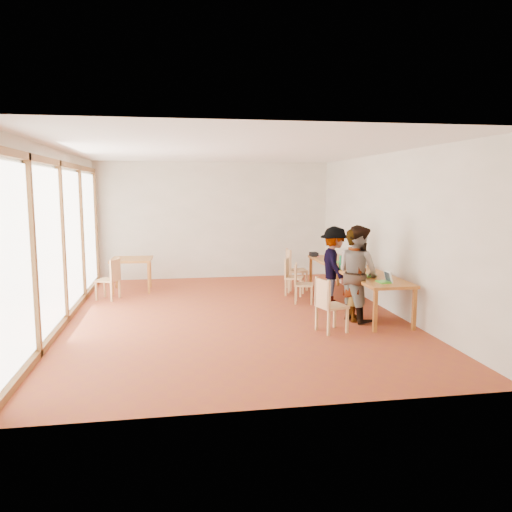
{
  "coord_description": "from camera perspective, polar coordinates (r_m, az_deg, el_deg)",
  "views": [
    {
      "loc": [
        -1.05,
        -8.95,
        2.34
      ],
      "look_at": [
        0.43,
        -0.01,
        1.1
      ],
      "focal_mm": 35.0,
      "sensor_mm": 36.0,
      "label": 1
    }
  ],
  "objects": [
    {
      "name": "ground",
      "position": [
        9.31,
        -2.66,
        -6.77
      ],
      "size": [
        8.0,
        8.0,
        0.0
      ],
      "primitive_type": "plane",
      "color": "#953D24",
      "rests_on": "ground"
    },
    {
      "name": "wall_back",
      "position": [
        13.02,
        -4.79,
        4.06
      ],
      "size": [
        6.0,
        0.1,
        3.0
      ],
      "primitive_type": "cube",
      "color": "beige",
      "rests_on": "ground"
    },
    {
      "name": "wall_front",
      "position": [
        5.13,
        2.52,
        -1.63
      ],
      "size": [
        6.0,
        0.1,
        3.0
      ],
      "primitive_type": "cube",
      "color": "beige",
      "rests_on": "ground"
    },
    {
      "name": "wall_right",
      "position": [
        9.86,
        14.88,
        2.65
      ],
      "size": [
        0.1,
        8.0,
        3.0
      ],
      "primitive_type": "cube",
      "color": "beige",
      "rests_on": "ground"
    },
    {
      "name": "window_wall",
      "position": [
        9.19,
        -21.38,
        2.01
      ],
      "size": [
        0.1,
        8.0,
        3.0
      ],
      "primitive_type": "cube",
      "color": "white",
      "rests_on": "ground"
    },
    {
      "name": "ceiling",
      "position": [
        9.04,
        -2.78,
        12.1
      ],
      "size": [
        6.0,
        8.0,
        0.04
      ],
      "primitive_type": "cube",
      "color": "white",
      "rests_on": "wall_back"
    },
    {
      "name": "communal_table",
      "position": [
        10.21,
        11.07,
        -1.59
      ],
      "size": [
        0.8,
        4.0,
        0.75
      ],
      "color": "#AD6126",
      "rests_on": "ground"
    },
    {
      "name": "side_table",
      "position": [
        11.69,
        -14.03,
        -0.66
      ],
      "size": [
        0.9,
        0.9,
        0.75
      ],
      "rotation": [
        0.0,
        0.0,
        -0.04
      ],
      "color": "#AD6126",
      "rests_on": "ground"
    },
    {
      "name": "chair_near",
      "position": [
        8.18,
        8.13,
        -4.93
      ],
      "size": [
        0.51,
        0.51,
        0.48
      ],
      "rotation": [
        0.0,
        0.0,
        0.28
      ],
      "color": "tan",
      "rests_on": "ground"
    },
    {
      "name": "chair_mid",
      "position": [
        10.22,
        5.01,
        -2.65
      ],
      "size": [
        0.47,
        0.47,
        0.43
      ],
      "rotation": [
        0.0,
        0.0,
        -0.29
      ],
      "color": "tan",
      "rests_on": "ground"
    },
    {
      "name": "chair_far",
      "position": [
        10.97,
        3.97,
        -1.89
      ],
      "size": [
        0.5,
        0.5,
        0.43
      ],
      "rotation": [
        0.0,
        0.0,
        -0.42
      ],
      "color": "tan",
      "rests_on": "ground"
    },
    {
      "name": "chair_empty",
      "position": [
        11.52,
        4.21,
        -1.04
      ],
      "size": [
        0.44,
        0.44,
        0.5
      ],
      "rotation": [
        0.0,
        0.0,
        -0.01
      ],
      "color": "tan",
      "rests_on": "ground"
    },
    {
      "name": "chair_spare",
      "position": [
        10.9,
        -16.19,
        -2.07
      ],
      "size": [
        0.53,
        0.53,
        0.46
      ],
      "rotation": [
        0.0,
        0.0,
        2.76
      ],
      "color": "tan",
      "rests_on": "ground"
    },
    {
      "name": "person_near",
      "position": [
        8.98,
        11.27,
        -2.12
      ],
      "size": [
        0.48,
        0.65,
        1.63
      ],
      "primitive_type": "imported",
      "rotation": [
        0.0,
        0.0,
        1.42
      ],
      "color": "gray",
      "rests_on": "ground"
    },
    {
      "name": "person_mid",
      "position": [
        8.99,
        11.55,
        -1.91
      ],
      "size": [
        0.89,
        1.0,
        1.7
      ],
      "primitive_type": "imported",
      "rotation": [
        0.0,
        0.0,
        1.93
      ],
      "color": "gray",
      "rests_on": "ground"
    },
    {
      "name": "person_far",
      "position": [
        10.21,
        8.93,
        -1.05
      ],
      "size": [
        0.63,
        1.04,
        1.57
      ],
      "primitive_type": "imported",
      "rotation": [
        0.0,
        0.0,
        1.52
      ],
      "color": "gray",
      "rests_on": "ground"
    },
    {
      "name": "laptop_near",
      "position": [
        8.72,
        14.61,
        -2.59
      ],
      "size": [
        0.22,
        0.26,
        0.2
      ],
      "rotation": [
        0.0,
        0.0,
        0.07
      ],
      "color": "green",
      "rests_on": "communal_table"
    },
    {
      "name": "laptop_mid",
      "position": [
        9.25,
        12.93,
        -1.96
      ],
      "size": [
        0.23,
        0.26,
        0.2
      ],
      "rotation": [
        0.0,
        0.0,
        -0.15
      ],
      "color": "green",
      "rests_on": "communal_table"
    },
    {
      "name": "laptop_far",
      "position": [
        10.84,
        9.84,
        -0.47
      ],
      "size": [
        0.23,
        0.26,
        0.2
      ],
      "rotation": [
        0.0,
        0.0,
        -0.13
      ],
      "color": "green",
      "rests_on": "communal_table"
    },
    {
      "name": "yellow_mug",
      "position": [
        11.09,
        9.85,
        -0.3
      ],
      "size": [
        0.15,
        0.15,
        0.1
      ],
      "primitive_type": "imported",
      "rotation": [
        0.0,
        0.0,
        -0.22
      ],
      "color": "gold",
      "rests_on": "communal_table"
    },
    {
      "name": "green_bottle",
      "position": [
        9.91,
        9.64,
        -0.73
      ],
      "size": [
        0.07,
        0.07,
        0.28
      ],
      "primitive_type": "cylinder",
      "color": "#127236",
      "rests_on": "communal_table"
    },
    {
      "name": "clear_glass",
      "position": [
        10.17,
        12.3,
        -1.13
      ],
      "size": [
        0.07,
        0.07,
        0.09
      ],
      "primitive_type": "cylinder",
      "color": "silver",
      "rests_on": "communal_table"
    },
    {
      "name": "condiment_cup",
      "position": [
        9.6,
        10.88,
        -1.7
      ],
      "size": [
        0.08,
        0.08,
        0.06
      ],
      "primitive_type": "cylinder",
      "color": "white",
      "rests_on": "communal_table"
    },
    {
      "name": "pink_phone",
      "position": [
        11.67,
        7.13,
        -0.06
      ],
      "size": [
        0.05,
        0.1,
        0.01
      ],
      "primitive_type": "cube",
      "color": "#E95067",
      "rests_on": "communal_table"
    },
    {
      "name": "black_pouch",
      "position": [
        11.77,
        6.62,
        0.2
      ],
      "size": [
        0.16,
        0.26,
        0.09
      ],
      "primitive_type": "cube",
      "color": "black",
      "rests_on": "communal_table"
    }
  ]
}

